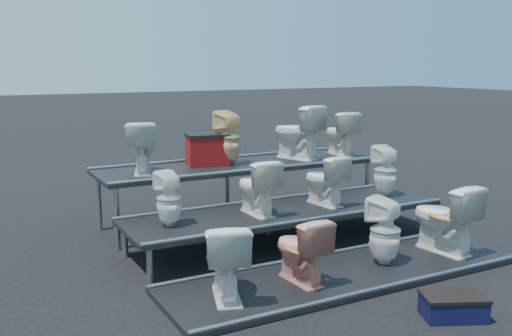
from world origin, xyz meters
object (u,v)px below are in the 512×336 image
toilet_0 (226,259)px  toilet_11 (340,133)px  toilet_2 (385,231)px  toilet_10 (297,132)px  red_crate (207,151)px  toilet_4 (169,199)px  step_stool (453,308)px  toilet_8 (141,147)px  toilet_1 (301,249)px  toilet_6 (324,180)px  toilet_3 (444,218)px  toilet_9 (229,138)px  toilet_7 (385,171)px  toilet_5 (257,187)px

toilet_0 → toilet_11: 4.25m
toilet_2 → toilet_10: (0.45, 2.60, 0.83)m
toilet_11 → red_crate: 2.27m
toilet_4 → toilet_10: toilet_10 is taller
toilet_4 → red_crate: size_ratio=1.13×
red_crate → step_stool: (0.69, -4.05, -0.97)m
toilet_8 → step_stool: 4.40m
toilet_1 → toilet_6: size_ratio=1.05×
toilet_3 → step_stool: size_ratio=1.53×
step_stool → toilet_1: bearing=147.4°
toilet_8 → toilet_9: 1.30m
toilet_7 → toilet_0: bearing=27.0°
step_stool → red_crate: bearing=124.3°
toilet_6 → toilet_0: bearing=26.9°
toilet_3 → toilet_10: size_ratio=1.02×
toilet_4 → toilet_3: bearing=152.4°
toilet_9 → toilet_10: (1.16, 0.00, 0.02)m
toilet_0 → toilet_3: bearing=-161.4°
toilet_6 → red_crate: 1.81m
toilet_0 → toilet_6: size_ratio=1.14×
toilet_5 → toilet_1: bearing=82.2°
toilet_10 → step_stool: size_ratio=1.50×
toilet_3 → toilet_4: 3.29m
toilet_2 → toilet_4: 2.49m
toilet_8 → toilet_11: 3.28m
toilet_0 → toilet_7: size_ratio=1.07×
toilet_6 → toilet_8: size_ratio=0.96×
toilet_3 → toilet_6: 1.58m
toilet_6 → toilet_2: bearing=81.7°
toilet_4 → toilet_7: 3.21m
toilet_0 → toilet_2: size_ratio=0.99×
toilet_5 → toilet_9: bearing=-100.4°
toilet_7 → toilet_11: 1.37m
toilet_3 → toilet_9: toilet_9 is taller
toilet_1 → toilet_0: bearing=-2.3°
red_crate → toilet_2: bearing=-58.2°
toilet_7 → red_crate: red_crate is taller
toilet_3 → red_crate: red_crate is taller
toilet_7 → toilet_5: bearing=4.3°
toilet_1 → toilet_4: (-0.96, 1.30, 0.37)m
toilet_5 → toilet_7: bearing=-179.9°
toilet_2 → toilet_7: 1.75m
toilet_5 → step_stool: 2.77m
toilet_0 → toilet_8: 2.71m
toilet_2 → toilet_9: 2.81m
toilet_3 → toilet_4: toilet_4 is taller
toilet_6 → toilet_8: 2.48m
toilet_6 → toilet_1: bearing=42.0°
toilet_0 → toilet_7: (3.10, 1.30, 0.38)m
toilet_0 → toilet_10: toilet_10 is taller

